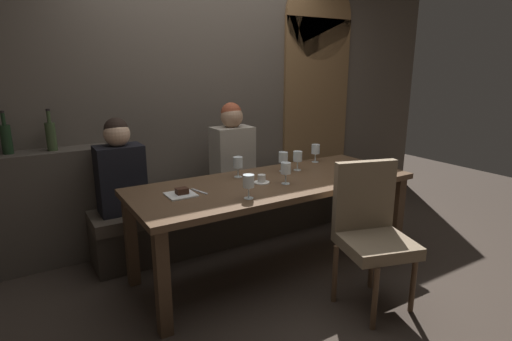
{
  "coord_description": "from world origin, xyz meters",
  "views": [
    {
      "loc": [
        -1.68,
        -2.47,
        1.61
      ],
      "look_at": [
        -0.16,
        0.01,
        0.84
      ],
      "focal_mm": 28.34,
      "sensor_mm": 36.0,
      "label": 1
    }
  ],
  "objects_px": {
    "dessert_plate": "(181,193)",
    "fork_on_table": "(199,191)",
    "diner_redhead": "(120,169)",
    "wine_glass_center_front": "(283,158)",
    "wine_bottle_dark_red": "(6,138)",
    "espresso_cup": "(262,180)",
    "wine_glass_far_right": "(238,163)",
    "chair_near_side": "(371,226)",
    "dining_table": "(274,192)",
    "wine_bottle_pale_label": "(51,135)",
    "banquette_bench": "(232,215)",
    "wine_glass_near_right": "(286,169)",
    "wine_glass_end_right": "(249,182)",
    "diner_bearded": "(232,151)",
    "wine_glass_near_left": "(298,157)",
    "wine_glass_center_back": "(316,150)"
  },
  "relations": [
    {
      "from": "wine_glass_far_right",
      "to": "diner_bearded",
      "type": "bearing_deg",
      "value": 66.74
    },
    {
      "from": "diner_redhead",
      "to": "dessert_plate",
      "type": "bearing_deg",
      "value": -70.55
    },
    {
      "from": "diner_redhead",
      "to": "fork_on_table",
      "type": "xyz_separation_m",
      "value": [
        0.38,
        -0.68,
        -0.07
      ]
    },
    {
      "from": "chair_near_side",
      "to": "wine_glass_center_back",
      "type": "xyz_separation_m",
      "value": [
        0.37,
        1.04,
        0.3
      ]
    },
    {
      "from": "dining_table",
      "to": "wine_glass_near_right",
      "type": "height_order",
      "value": "wine_glass_near_right"
    },
    {
      "from": "wine_bottle_pale_label",
      "to": "fork_on_table",
      "type": "xyz_separation_m",
      "value": [
        0.81,
        -0.99,
        -0.33
      ]
    },
    {
      "from": "fork_on_table",
      "to": "diner_bearded",
      "type": "bearing_deg",
      "value": 31.94
    },
    {
      "from": "dessert_plate",
      "to": "fork_on_table",
      "type": "bearing_deg",
      "value": 2.21
    },
    {
      "from": "wine_glass_center_back",
      "to": "dessert_plate",
      "type": "height_order",
      "value": "wine_glass_center_back"
    },
    {
      "from": "banquette_bench",
      "to": "wine_glass_center_front",
      "type": "height_order",
      "value": "wine_glass_center_front"
    },
    {
      "from": "dessert_plate",
      "to": "wine_glass_center_front",
      "type": "bearing_deg",
      "value": 9.56
    },
    {
      "from": "wine_glass_near_left",
      "to": "espresso_cup",
      "type": "relative_size",
      "value": 1.37
    },
    {
      "from": "wine_bottle_dark_red",
      "to": "wine_glass_near_right",
      "type": "relative_size",
      "value": 1.99
    },
    {
      "from": "wine_bottle_dark_red",
      "to": "wine_glass_near_right",
      "type": "height_order",
      "value": "wine_bottle_dark_red"
    },
    {
      "from": "wine_glass_near_right",
      "to": "dessert_plate",
      "type": "distance_m",
      "value": 0.79
    },
    {
      "from": "chair_near_side",
      "to": "wine_glass_center_front",
      "type": "bearing_deg",
      "value": 94.53
    },
    {
      "from": "banquette_bench",
      "to": "wine_bottle_dark_red",
      "type": "height_order",
      "value": "wine_bottle_dark_red"
    },
    {
      "from": "chair_near_side",
      "to": "diner_bearded",
      "type": "height_order",
      "value": "diner_bearded"
    },
    {
      "from": "wine_glass_center_back",
      "to": "fork_on_table",
      "type": "relative_size",
      "value": 0.96
    },
    {
      "from": "wine_glass_near_left",
      "to": "fork_on_table",
      "type": "bearing_deg",
      "value": -172.75
    },
    {
      "from": "banquette_bench",
      "to": "wine_glass_center_back",
      "type": "xyz_separation_m",
      "value": [
        0.67,
        -0.38,
        0.63
      ]
    },
    {
      "from": "chair_near_side",
      "to": "wine_glass_center_back",
      "type": "height_order",
      "value": "chair_near_side"
    },
    {
      "from": "dining_table",
      "to": "dessert_plate",
      "type": "distance_m",
      "value": 0.75
    },
    {
      "from": "wine_glass_near_right",
      "to": "wine_glass_near_left",
      "type": "relative_size",
      "value": 1.0
    },
    {
      "from": "diner_redhead",
      "to": "wine_glass_near_left",
      "type": "xyz_separation_m",
      "value": [
        1.33,
        -0.56,
        0.04
      ]
    },
    {
      "from": "chair_near_side",
      "to": "diner_redhead",
      "type": "height_order",
      "value": "diner_redhead"
    },
    {
      "from": "chair_near_side",
      "to": "wine_glass_end_right",
      "type": "bearing_deg",
      "value": 145.95
    },
    {
      "from": "diner_redhead",
      "to": "fork_on_table",
      "type": "relative_size",
      "value": 4.5
    },
    {
      "from": "wine_glass_end_right",
      "to": "fork_on_table",
      "type": "height_order",
      "value": "wine_glass_end_right"
    },
    {
      "from": "chair_near_side",
      "to": "diner_redhead",
      "type": "distance_m",
      "value": 1.95
    },
    {
      "from": "chair_near_side",
      "to": "wine_glass_near_right",
      "type": "height_order",
      "value": "chair_near_side"
    },
    {
      "from": "fork_on_table",
      "to": "dining_table",
      "type": "bearing_deg",
      "value": -18.94
    },
    {
      "from": "banquette_bench",
      "to": "wine_bottle_pale_label",
      "type": "xyz_separation_m",
      "value": [
        -1.42,
        0.33,
        0.84
      ]
    },
    {
      "from": "wine_glass_far_right",
      "to": "chair_near_side",
      "type": "bearing_deg",
      "value": -63.29
    },
    {
      "from": "banquette_bench",
      "to": "wine_glass_center_front",
      "type": "xyz_separation_m",
      "value": [
        0.22,
        -0.5,
        0.62
      ]
    },
    {
      "from": "diner_redhead",
      "to": "wine_bottle_dark_red",
      "type": "distance_m",
      "value": 0.85
    },
    {
      "from": "diner_bearded",
      "to": "dessert_plate",
      "type": "height_order",
      "value": "diner_bearded"
    },
    {
      "from": "diner_redhead",
      "to": "wine_glass_near_right",
      "type": "height_order",
      "value": "diner_redhead"
    },
    {
      "from": "dining_table",
      "to": "wine_bottle_pale_label",
      "type": "relative_size",
      "value": 6.75
    },
    {
      "from": "diner_bearded",
      "to": "dessert_plate",
      "type": "bearing_deg",
      "value": -138.44
    },
    {
      "from": "wine_bottle_pale_label",
      "to": "wine_glass_near_right",
      "type": "bearing_deg",
      "value": -38.37
    },
    {
      "from": "wine_glass_near_right",
      "to": "wine_glass_center_front",
      "type": "distance_m",
      "value": 0.37
    },
    {
      "from": "wine_glass_far_right",
      "to": "diner_redhead",
      "type": "bearing_deg",
      "value": 148.78
    },
    {
      "from": "diner_redhead",
      "to": "wine_glass_end_right",
      "type": "xyz_separation_m",
      "value": [
        0.6,
        -0.98,
        0.05
      ]
    },
    {
      "from": "wine_glass_center_front",
      "to": "espresso_cup",
      "type": "height_order",
      "value": "wine_glass_center_front"
    },
    {
      "from": "wine_bottle_pale_label",
      "to": "chair_near_side",
      "type": "bearing_deg",
      "value": -45.65
    },
    {
      "from": "banquette_bench",
      "to": "wine_bottle_dark_red",
      "type": "relative_size",
      "value": 7.67
    },
    {
      "from": "wine_glass_center_front",
      "to": "chair_near_side",
      "type": "bearing_deg",
      "value": -85.47
    },
    {
      "from": "banquette_bench",
      "to": "chair_near_side",
      "type": "bearing_deg",
      "value": -78.19
    },
    {
      "from": "banquette_bench",
      "to": "espresso_cup",
      "type": "relative_size",
      "value": 20.83
    }
  ]
}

